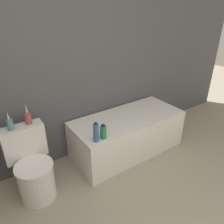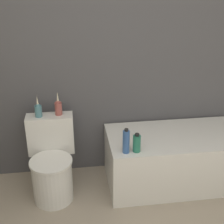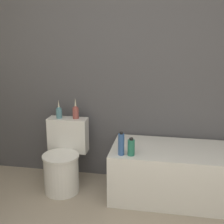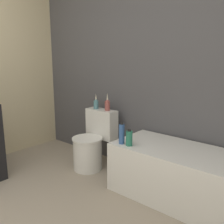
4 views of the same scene
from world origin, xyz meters
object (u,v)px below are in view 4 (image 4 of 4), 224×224
bathtub (186,176)px  shampoo_bottle_short (129,138)px  vase_gold (96,104)px  vase_silver (107,105)px  toilet (92,143)px  shampoo_bottle_tall (122,134)px

bathtub → shampoo_bottle_short: bearing=-156.0°
vase_gold → vase_silver: (0.18, 0.02, 0.01)m
bathtub → vase_silver: vase_silver is taller
bathtub → toilet: 1.26m
toilet → shampoo_bottle_short: 0.82m
bathtub → vase_silver: bearing=171.9°
bathtub → shampoo_bottle_short: shampoo_bottle_short is taller
bathtub → shampoo_bottle_short: (-0.52, -0.23, 0.33)m
bathtub → shampoo_bottle_tall: size_ratio=6.53×
toilet → vase_silver: vase_silver is taller
shampoo_bottle_tall → vase_gold: bearing=152.4°
vase_gold → shampoo_bottle_short: (0.83, -0.38, -0.19)m
vase_gold → shampoo_bottle_tall: (0.73, -0.38, -0.17)m
toilet → shampoo_bottle_short: toilet is taller
vase_silver → shampoo_bottle_short: bearing=-31.6°
toilet → shampoo_bottle_tall: shampoo_bottle_tall is taller
toilet → shampoo_bottle_tall: bearing=-18.4°
toilet → vase_gold: 0.51m
toilet → shampoo_bottle_tall: size_ratio=3.22×
vase_silver → vase_gold: bearing=-173.6°
shampoo_bottle_tall → shampoo_bottle_short: shampoo_bottle_tall is taller
vase_gold → bathtub: bearing=-6.2°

